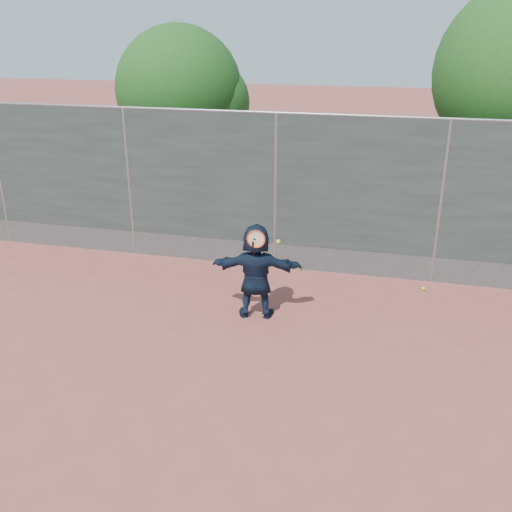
# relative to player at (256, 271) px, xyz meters

# --- Properties ---
(ground) EXTENTS (80.00, 80.00, 0.00)m
(ground) POSITION_rel_player_xyz_m (-0.13, -1.43, -0.79)
(ground) COLOR #9E4C42
(ground) RESTS_ON ground
(player) EXTENTS (1.52, 0.67, 1.58)m
(player) POSITION_rel_player_xyz_m (0.00, 0.00, 0.00)
(player) COLOR #121F33
(player) RESTS_ON ground
(ball_ground) EXTENTS (0.07, 0.07, 0.07)m
(ball_ground) POSITION_rel_player_xyz_m (2.73, 1.63, -0.76)
(ball_ground) COLOR #B5D72F
(ball_ground) RESTS_ON ground
(fence) EXTENTS (20.00, 0.06, 3.03)m
(fence) POSITION_rel_player_xyz_m (-0.13, 2.07, 0.79)
(fence) COLOR #38423D
(fence) RESTS_ON ground
(swing_action) EXTENTS (0.54, 0.16, 0.51)m
(swing_action) POSITION_rel_player_xyz_m (0.08, -0.20, 0.61)
(swing_action) COLOR red
(swing_action) RESTS_ON ground
(tree_left) EXTENTS (3.15, 3.00, 4.53)m
(tree_left) POSITION_rel_player_xyz_m (-2.98, 5.12, 2.15)
(tree_left) COLOR #382314
(tree_left) RESTS_ON ground
(weed_clump) EXTENTS (0.68, 0.07, 0.30)m
(weed_clump) POSITION_rel_player_xyz_m (0.17, 1.95, -0.66)
(weed_clump) COLOR #387226
(weed_clump) RESTS_ON ground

